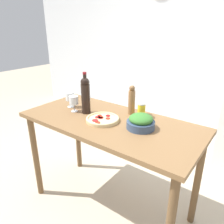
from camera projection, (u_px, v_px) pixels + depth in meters
name	position (u px, v px, depth m)	size (l,w,h in m)	color
ground_plane	(110.00, 205.00, 2.10)	(14.00, 14.00, 0.00)	#BCAD93
wall_back	(193.00, 48.00, 3.08)	(6.40, 0.08, 2.60)	silver
prep_counter	(110.00, 133.00, 1.81)	(1.48, 0.69, 0.90)	brown
wine_bottle	(86.00, 95.00, 1.85)	(0.08, 0.08, 0.36)	black
wine_glass_near	(74.00, 101.00, 1.91)	(0.08, 0.08, 0.14)	silver
wine_glass_far	(70.00, 97.00, 2.01)	(0.08, 0.08, 0.14)	silver
pepper_mill	(132.00, 101.00, 1.85)	(0.06, 0.06, 0.25)	olive
salad_bowl	(141.00, 122.00, 1.61)	(0.21, 0.21, 0.11)	#384C6B
homemade_pizza	(103.00, 119.00, 1.75)	(0.27, 0.27, 0.03)	#DBC189
salt_canister	(141.00, 110.00, 1.80)	(0.07, 0.07, 0.13)	yellow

